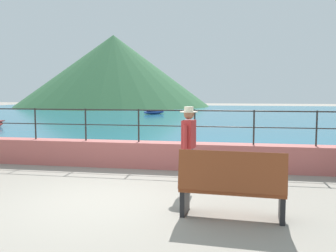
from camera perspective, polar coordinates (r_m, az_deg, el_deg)
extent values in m
plane|color=gray|center=(7.18, -11.22, -11.43)|extent=(120.00, 120.00, 0.00)
cube|color=#BC605B|center=(10.07, -4.58, -4.45)|extent=(20.00, 0.56, 0.70)
cylinder|color=#282623|center=(11.14, -20.04, 0.34)|extent=(0.04, 0.04, 0.90)
cylinder|color=#282623|center=(10.46, -12.76, 0.23)|extent=(0.04, 0.04, 0.90)
cylinder|color=#282623|center=(9.96, -4.61, 0.09)|extent=(0.04, 0.04, 0.90)
cylinder|color=#282623|center=(9.68, 4.19, -0.06)|extent=(0.04, 0.04, 0.90)
cylinder|color=#282623|center=(9.64, 13.29, -0.21)|extent=(0.04, 0.04, 0.90)
cylinder|color=#282623|center=(9.85, 22.23, -0.35)|extent=(0.04, 0.04, 0.90)
cylinder|color=#282623|center=(9.93, -4.63, 2.51)|extent=(18.40, 0.04, 0.04)
cylinder|color=#282623|center=(9.96, -4.61, 0.09)|extent=(18.40, 0.03, 0.03)
cube|color=#236B89|center=(32.39, 5.70, 1.73)|extent=(64.00, 44.32, 0.06)
cone|color=#33663D|center=(52.87, -8.49, 8.51)|extent=(27.26, 27.26, 10.06)
cone|color=#1E4C2D|center=(51.24, -8.19, 6.77)|extent=(19.13, 19.13, 6.75)
cube|color=brown|center=(6.16, 9.99, -9.78)|extent=(1.73, 0.63, 0.06)
cube|color=brown|center=(5.86, 9.90, -7.04)|extent=(1.71, 0.26, 0.64)
cube|color=black|center=(6.33, 2.65, -11.61)|extent=(0.11, 0.47, 0.43)
cube|color=black|center=(6.23, 17.39, -12.12)|extent=(0.11, 0.47, 0.43)
cylinder|color=#4C4C56|center=(7.83, 3.03, -6.67)|extent=(0.15, 0.15, 0.86)
cylinder|color=#4C4C56|center=(8.00, 3.44, -6.42)|extent=(0.15, 0.15, 0.86)
cube|color=#B22D2D|center=(7.80, 3.26, -1.29)|extent=(0.29, 0.40, 0.60)
cylinder|color=#B22D2D|center=(7.57, 2.69, -1.78)|extent=(0.09, 0.09, 0.52)
cylinder|color=#B22D2D|center=(8.03, 3.81, -1.39)|extent=(0.09, 0.09, 0.52)
sphere|color=#9E7051|center=(7.76, 3.28, 1.87)|extent=(0.22, 0.22, 0.22)
cylinder|color=beige|center=(7.75, 3.28, 2.23)|extent=(0.38, 0.38, 0.02)
cylinder|color=beige|center=(7.75, 3.29, 2.68)|extent=(0.20, 0.20, 0.10)
ellipsoid|color=#2D4C9E|center=(33.07, -2.20, 2.19)|extent=(2.11, 2.37, 0.36)
cube|color=navy|center=(33.06, -2.20, 2.45)|extent=(1.73, 1.93, 0.06)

